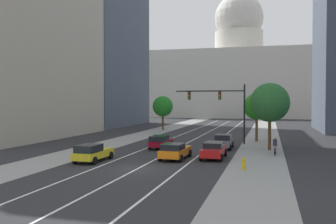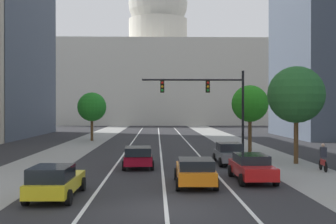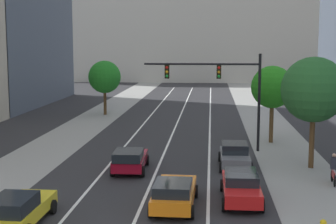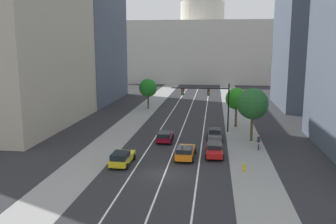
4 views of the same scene
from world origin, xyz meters
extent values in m
plane|color=#2B2B2D|center=(0.00, 40.00, 0.00)|extent=(400.00, 400.00, 0.00)
cube|color=gray|center=(-8.57, 35.00, 0.01)|extent=(4.48, 130.00, 0.01)
cube|color=gray|center=(8.57, 35.00, 0.01)|extent=(4.48, 130.00, 0.01)
cube|color=white|center=(-3.16, 25.00, 0.01)|extent=(0.16, 90.00, 0.01)
cube|color=white|center=(0.00, 25.00, 0.01)|extent=(0.16, 90.00, 0.01)
cube|color=white|center=(3.16, 25.00, 0.01)|extent=(0.16, 90.00, 0.01)
cube|color=#4C5666|center=(-26.94, 44.44, 14.14)|extent=(19.31, 24.72, 28.29)
cube|color=beige|center=(0.00, 94.65, 9.96)|extent=(52.21, 28.09, 19.92)
cylinder|color=beige|center=(0.00, 94.65, 23.26)|extent=(14.86, 14.86, 6.68)
cube|color=yellow|center=(-4.74, 2.48, 0.60)|extent=(1.78, 4.56, 0.57)
cube|color=black|center=(-4.75, 1.62, 1.19)|extent=(1.61, 2.24, 0.59)
cylinder|color=black|center=(-5.58, 4.04, 0.32)|extent=(0.23, 0.64, 0.64)
cylinder|color=black|center=(-3.86, 4.02, 0.32)|extent=(0.23, 0.64, 0.64)
cylinder|color=black|center=(-5.62, 0.95, 0.32)|extent=(0.23, 0.64, 0.64)
cylinder|color=black|center=(-3.90, 0.93, 0.32)|extent=(0.23, 0.64, 0.64)
cube|color=red|center=(4.74, 6.58, 0.64)|extent=(1.74, 4.70, 0.63)
cube|color=black|center=(4.74, 6.74, 1.19)|extent=(1.59, 2.44, 0.47)
cylinder|color=black|center=(3.88, 8.17, 0.32)|extent=(0.22, 0.64, 0.64)
cylinder|color=black|center=(5.59, 8.18, 0.32)|extent=(0.22, 0.64, 0.64)
cylinder|color=black|center=(3.89, 4.98, 0.32)|extent=(0.22, 0.64, 0.64)
cylinder|color=black|center=(5.61, 4.99, 0.32)|extent=(0.22, 0.64, 0.64)
cube|color=maroon|center=(-1.58, 12.07, 0.62)|extent=(1.91, 4.24, 0.60)
cube|color=black|center=(-1.54, 11.04, 1.18)|extent=(1.70, 2.32, 0.52)
cylinder|color=black|center=(-2.51, 13.45, 0.32)|extent=(0.24, 0.65, 0.64)
cylinder|color=black|center=(-0.75, 13.52, 0.32)|extent=(0.24, 0.65, 0.64)
cylinder|color=black|center=(-2.41, 10.61, 0.32)|extent=(0.24, 0.65, 0.64)
cylinder|color=black|center=(-0.65, 10.68, 0.32)|extent=(0.24, 0.65, 0.64)
cube|color=orange|center=(1.58, 5.44, 0.63)|extent=(1.91, 4.75, 0.62)
cube|color=black|center=(1.56, 4.58, 1.18)|extent=(1.71, 2.21, 0.49)
cylinder|color=black|center=(0.71, 7.06, 0.32)|extent=(0.23, 0.64, 0.64)
cylinder|color=black|center=(2.52, 7.02, 0.32)|extent=(0.23, 0.64, 0.64)
cylinder|color=black|center=(0.64, 3.86, 0.32)|extent=(0.23, 0.64, 0.64)
cylinder|color=black|center=(2.45, 3.82, 0.32)|extent=(0.23, 0.64, 0.64)
cube|color=slate|center=(4.74, 13.52, 0.61)|extent=(1.77, 4.19, 0.58)
cube|color=black|center=(4.74, 13.72, 1.19)|extent=(1.61, 2.07, 0.58)
cylinder|color=black|center=(3.87, 14.93, 0.32)|extent=(0.23, 0.64, 0.64)
cylinder|color=black|center=(5.59, 14.95, 0.32)|extent=(0.23, 0.64, 0.64)
cylinder|color=black|center=(3.90, 12.10, 0.32)|extent=(0.23, 0.64, 0.64)
cylinder|color=black|center=(5.62, 12.12, 0.32)|extent=(0.23, 0.64, 0.64)
cylinder|color=black|center=(6.62, 18.36, 3.47)|extent=(0.20, 0.20, 6.95)
cylinder|color=black|center=(2.54, 18.36, 6.20)|extent=(8.16, 0.14, 0.14)
cube|color=black|center=(3.77, 18.36, 5.65)|extent=(0.32, 0.28, 0.96)
sphere|color=red|center=(3.77, 18.21, 5.95)|extent=(0.20, 0.20, 0.20)
sphere|color=orange|center=(3.77, 18.21, 5.65)|extent=(0.20, 0.20, 0.20)
sphere|color=green|center=(3.77, 18.21, 5.35)|extent=(0.20, 0.20, 0.20)
cube|color=black|center=(0.09, 18.36, 5.65)|extent=(0.32, 0.28, 0.96)
sphere|color=red|center=(0.09, 18.21, 5.95)|extent=(0.20, 0.20, 0.20)
sphere|color=orange|center=(0.09, 18.21, 5.65)|extent=(0.20, 0.20, 0.20)
sphere|color=green|center=(0.09, 18.21, 5.35)|extent=(0.20, 0.20, 0.20)
cylinder|color=yellow|center=(7.63, 1.69, 0.35)|extent=(0.26, 0.26, 0.70)
sphere|color=yellow|center=(7.63, 1.69, 0.78)|extent=(0.26, 0.26, 0.26)
cylinder|color=yellow|center=(7.63, 1.53, 0.39)|extent=(0.10, 0.12, 0.10)
cylinder|color=black|center=(9.92, 9.54, 0.33)|extent=(0.11, 0.66, 0.66)
cylinder|color=black|center=(10.01, 10.57, 0.33)|extent=(0.11, 0.66, 0.66)
cube|color=#A51919|center=(9.97, 10.05, 0.55)|extent=(0.15, 1.00, 0.36)
cube|color=#262833|center=(9.96, 10.00, 1.18)|extent=(0.38, 0.31, 0.64)
sphere|color=tan|center=(9.97, 10.07, 1.61)|extent=(0.22, 0.22, 0.22)
cylinder|color=#51381E|center=(-8.14, 35.80, 1.44)|extent=(0.32, 0.32, 2.87)
sphere|color=#217921|center=(-8.14, 35.80, 4.09)|extent=(3.47, 3.47, 3.47)
cylinder|color=#51381E|center=(7.92, 21.71, 1.60)|extent=(0.32, 0.32, 3.19)
sphere|color=#26851C|center=(7.92, 21.71, 4.33)|extent=(3.26, 3.26, 3.26)
cylinder|color=#51381E|center=(9.46, 13.73, 1.74)|extent=(0.32, 0.32, 3.47)
sphere|color=#26602B|center=(9.46, 13.73, 4.87)|extent=(4.00, 4.00, 4.00)
camera|label=1|loc=(9.43, -26.45, 5.08)|focal=40.64mm
camera|label=2|loc=(-0.37, -16.57, 3.90)|focal=46.46mm
camera|label=3|loc=(3.24, -17.65, 7.68)|focal=54.27mm
camera|label=4|loc=(4.52, -32.65, 12.20)|focal=38.60mm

